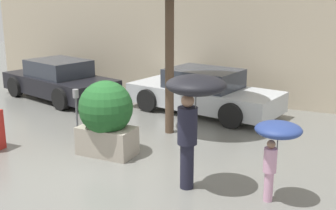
{
  "coord_description": "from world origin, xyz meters",
  "views": [
    {
      "loc": [
        4.35,
        -6.38,
        3.36
      ],
      "look_at": [
        0.59,
        1.6,
        1.05
      ],
      "focal_mm": 45.0,
      "sensor_mm": 36.0,
      "label": 1
    }
  ],
  "objects_px": {
    "person_child": "(277,137)",
    "parked_car_far": "(59,80)",
    "person_adult": "(193,101)",
    "planter_box": "(106,116)",
    "parking_meter": "(76,104)",
    "parked_car_near": "(203,92)"
  },
  "relations": [
    {
      "from": "person_child",
      "to": "parking_meter",
      "type": "relative_size",
      "value": 1.13
    },
    {
      "from": "person_child",
      "to": "parked_car_far",
      "type": "distance_m",
      "value": 9.13
    },
    {
      "from": "planter_box",
      "to": "person_adult",
      "type": "bearing_deg",
      "value": -19.13
    },
    {
      "from": "parking_meter",
      "to": "person_child",
      "type": "bearing_deg",
      "value": -13.63
    },
    {
      "from": "parking_meter",
      "to": "planter_box",
      "type": "bearing_deg",
      "value": -24.55
    },
    {
      "from": "parked_car_near",
      "to": "parking_meter",
      "type": "height_order",
      "value": "parked_car_near"
    },
    {
      "from": "planter_box",
      "to": "person_adult",
      "type": "xyz_separation_m",
      "value": [
        2.31,
        -0.8,
        0.76
      ]
    },
    {
      "from": "person_child",
      "to": "parked_car_far",
      "type": "relative_size",
      "value": 0.3
    },
    {
      "from": "person_adult",
      "to": "parked_car_far",
      "type": "distance_m",
      "value": 8.07
    },
    {
      "from": "parking_meter",
      "to": "parked_car_far",
      "type": "bearing_deg",
      "value": 134.42
    },
    {
      "from": "parked_car_far",
      "to": "parking_meter",
      "type": "xyz_separation_m",
      "value": [
        3.1,
        -3.17,
        0.28
      ]
    },
    {
      "from": "person_child",
      "to": "parked_car_near",
      "type": "xyz_separation_m",
      "value": [
        -3.02,
        4.72,
        -0.53
      ]
    },
    {
      "from": "person_adult",
      "to": "planter_box",
      "type": "bearing_deg",
      "value": 168.33
    },
    {
      "from": "person_adult",
      "to": "person_child",
      "type": "height_order",
      "value": "person_adult"
    },
    {
      "from": "person_child",
      "to": "parked_car_far",
      "type": "height_order",
      "value": "person_child"
    },
    {
      "from": "planter_box",
      "to": "parked_car_far",
      "type": "height_order",
      "value": "planter_box"
    },
    {
      "from": "parked_car_far",
      "to": "person_adult",
      "type": "bearing_deg",
      "value": -108.31
    },
    {
      "from": "parked_car_near",
      "to": "planter_box",
      "type": "bearing_deg",
      "value": -178.64
    },
    {
      "from": "person_adult",
      "to": "parking_meter",
      "type": "distance_m",
      "value": 3.83
    },
    {
      "from": "parked_car_far",
      "to": "planter_box",
      "type": "bearing_deg",
      "value": -114.79
    },
    {
      "from": "person_child",
      "to": "parked_car_far",
      "type": "bearing_deg",
      "value": 132.63
    },
    {
      "from": "planter_box",
      "to": "parking_meter",
      "type": "bearing_deg",
      "value": 155.45
    }
  ]
}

